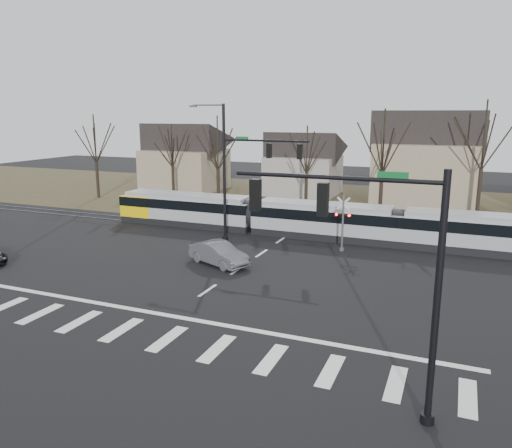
% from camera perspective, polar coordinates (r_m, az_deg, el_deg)
% --- Properties ---
extents(ground, '(140.00, 140.00, 0.00)m').
position_cam_1_polar(ground, '(26.13, -7.62, -8.94)').
color(ground, black).
extents(grass_verge, '(140.00, 28.00, 0.01)m').
position_cam_1_polar(grass_verge, '(55.22, 9.12, 2.49)').
color(grass_verge, '#38331E').
rests_on(grass_verge, ground).
extents(crosswalk, '(27.00, 2.60, 0.01)m').
position_cam_1_polar(crosswalk, '(23.04, -12.68, -12.18)').
color(crosswalk, silver).
rests_on(crosswalk, ground).
extents(stop_line, '(28.00, 0.35, 0.01)m').
position_cam_1_polar(stop_line, '(24.71, -9.73, -10.30)').
color(stop_line, silver).
rests_on(stop_line, ground).
extents(lane_dashes, '(0.18, 30.00, 0.01)m').
position_cam_1_polar(lane_dashes, '(40.12, 3.81, -1.18)').
color(lane_dashes, silver).
rests_on(lane_dashes, ground).
extents(rail_pair, '(90.00, 1.52, 0.06)m').
position_cam_1_polar(rail_pair, '(39.93, 3.71, -1.21)').
color(rail_pair, '#59595E').
rests_on(rail_pair, ground).
extents(tram, '(36.01, 2.67, 2.73)m').
position_cam_1_polar(tram, '(39.06, 7.53, 0.58)').
color(tram, gray).
rests_on(tram, ground).
extents(sedan, '(4.74, 5.55, 1.46)m').
position_cam_1_polar(sedan, '(32.07, -4.30, -3.39)').
color(sedan, '#54545C').
rests_on(sedan, ground).
extents(signal_pole_near_right, '(6.72, 0.44, 8.00)m').
position_cam_1_polar(signal_pole_near_right, '(15.76, 13.42, -3.88)').
color(signal_pole_near_right, black).
rests_on(signal_pole_near_right, ground).
extents(signal_pole_far, '(9.28, 0.44, 10.20)m').
position_cam_1_polar(signal_pole_far, '(36.77, -1.40, 6.59)').
color(signal_pole_far, black).
rests_on(signal_pole_far, ground).
extents(rail_crossing_signal, '(1.08, 0.36, 4.00)m').
position_cam_1_polar(rail_crossing_signal, '(35.39, 9.87, -0.09)').
color(rail_crossing_signal, '#59595B').
rests_on(rail_crossing_signal, ground).
extents(tree_row, '(59.20, 7.20, 10.00)m').
position_cam_1_polar(tree_row, '(48.31, 9.99, 7.01)').
color(tree_row, black).
rests_on(tree_row, ground).
extents(house_a, '(9.72, 8.64, 8.60)m').
position_cam_1_polar(house_a, '(63.98, -8.16, 7.92)').
color(house_a, gray).
rests_on(house_a, ground).
extents(house_b, '(8.64, 7.56, 7.65)m').
position_cam_1_polar(house_b, '(59.81, 5.46, 7.19)').
color(house_b, gray).
rests_on(house_b, ground).
extents(house_c, '(10.80, 8.64, 10.10)m').
position_cam_1_polar(house_c, '(54.25, 18.93, 7.37)').
color(house_c, gray).
rests_on(house_c, ground).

